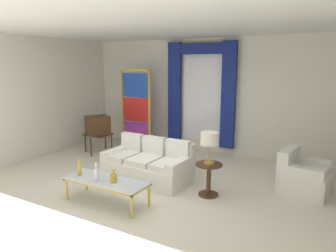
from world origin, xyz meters
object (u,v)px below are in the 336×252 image
object	(u,v)px
bottle_amber_squat	(80,169)
armchair_white	(301,177)
stained_glass_divider	(136,111)
peacock_figurine	(141,146)
vintage_tv	(98,126)
round_side_table	(209,177)
couch_white_long	(149,165)
bottle_blue_decanter	(114,178)
table_lamp_brass	(210,140)
bottle_crystal_tall	(96,174)
coffee_table	(106,182)

from	to	relation	value
bottle_amber_squat	armchair_white	xyz separation A→B (m)	(3.36, 2.19, -0.25)
bottle_amber_squat	stained_glass_divider	xyz separation A→B (m)	(-1.07, 3.23, 0.52)
peacock_figurine	vintage_tv	bearing A→B (deg)	-159.18
vintage_tv	round_side_table	xyz separation A→B (m)	(3.63, -1.15, -0.37)
couch_white_long	bottle_blue_decanter	distance (m)	1.36
bottle_blue_decanter	peacock_figurine	world-z (taller)	bottle_blue_decanter
armchair_white	table_lamp_brass	xyz separation A→B (m)	(-1.43, -0.98, 0.74)
bottle_crystal_tall	bottle_amber_squat	size ratio (longest dim) A/B	1.04
bottle_blue_decanter	bottle_amber_squat	world-z (taller)	bottle_amber_squat
table_lamp_brass	couch_white_long	bearing A→B (deg)	172.61
bottle_blue_decanter	armchair_white	size ratio (longest dim) A/B	0.25
vintage_tv	armchair_white	xyz separation A→B (m)	(5.05, -0.18, -0.44)
couch_white_long	peacock_figurine	distance (m)	1.80
coffee_table	bottle_crystal_tall	xyz separation A→B (m)	(-0.10, -0.12, 0.17)
peacock_figurine	table_lamp_brass	size ratio (longest dim) A/B	1.05
bottle_crystal_tall	bottle_blue_decanter	bearing A→B (deg)	21.42
couch_white_long	round_side_table	world-z (taller)	couch_white_long
bottle_crystal_tall	stained_glass_divider	distance (m)	3.65
bottle_blue_decanter	armchair_white	world-z (taller)	armchair_white
armchair_white	round_side_table	size ratio (longest dim) A/B	1.52
bottle_blue_decanter	table_lamp_brass	world-z (taller)	table_lamp_brass
couch_white_long	peacock_figurine	bearing A→B (deg)	129.53
couch_white_long	vintage_tv	xyz separation A→B (m)	(-2.25, 0.97, 0.42)
round_side_table	armchair_white	bearing A→B (deg)	34.35
bottle_blue_decanter	round_side_table	distance (m)	1.68
bottle_blue_decanter	peacock_figurine	distance (m)	3.04
bottle_crystal_tall	peacock_figurine	size ratio (longest dim) A/B	0.55
coffee_table	bottle_amber_squat	bearing A→B (deg)	-173.55
coffee_table	stained_glass_divider	world-z (taller)	stained_glass_divider
couch_white_long	bottle_amber_squat	distance (m)	1.51
round_side_table	table_lamp_brass	distance (m)	0.67
bottle_crystal_tall	vintage_tv	bearing A→B (deg)	131.44
vintage_tv	bottle_blue_decanter	bearing A→B (deg)	-43.78
table_lamp_brass	armchair_white	bearing A→B (deg)	34.35
bottle_crystal_tall	stained_glass_divider	xyz separation A→B (m)	(-1.51, 3.29, 0.52)
bottle_blue_decanter	stained_glass_divider	bearing A→B (deg)	119.39
couch_white_long	armchair_white	bearing A→B (deg)	15.84
stained_glass_divider	round_side_table	world-z (taller)	stained_glass_divider
peacock_figurine	table_lamp_brass	xyz separation A→B (m)	(2.53, -1.57, 0.81)
vintage_tv	round_side_table	bearing A→B (deg)	-17.61
vintage_tv	bottle_crystal_tall	bearing A→B (deg)	-48.56
peacock_figurine	bottle_crystal_tall	bearing A→B (deg)	-69.89
bottle_crystal_tall	table_lamp_brass	distance (m)	2.02
coffee_table	round_side_table	world-z (taller)	round_side_table
bottle_blue_decanter	armchair_white	xyz separation A→B (m)	(2.64, 2.14, -0.20)
armchair_white	peacock_figurine	bearing A→B (deg)	171.47
peacock_figurine	round_side_table	size ratio (longest dim) A/B	1.01
bottle_blue_decanter	vintage_tv	distance (m)	3.35
coffee_table	stained_glass_divider	size ratio (longest dim) A/B	0.67
couch_white_long	stained_glass_divider	size ratio (longest dim) A/B	0.82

